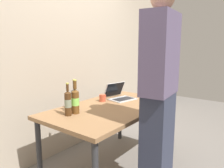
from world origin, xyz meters
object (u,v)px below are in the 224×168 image
object	(u,v)px
beer_bottle_brown	(75,100)
person_figure	(159,97)
beer_bottle_dark	(75,99)
beer_bottle_green	(68,103)
coffee_mug	(103,98)
laptop	(119,95)

from	to	relation	value
beer_bottle_brown	person_figure	bearing A→B (deg)	-73.50
beer_bottle_dark	beer_bottle_green	bearing A→B (deg)	-152.52
coffee_mug	person_figure	bearing A→B (deg)	-109.11
person_figure	beer_bottle_green	bearing A→B (deg)	112.31
beer_bottle_brown	beer_bottle_green	bearing A→B (deg)	177.05
laptop	person_figure	world-z (taller)	person_figure
laptop	person_figure	distance (m)	0.95
laptop	beer_bottle_dark	distance (m)	0.69
laptop	beer_bottle_brown	distance (m)	0.76
beer_bottle_dark	person_figure	world-z (taller)	person_figure
beer_bottle_green	person_figure	world-z (taller)	person_figure
coffee_mug	beer_bottle_green	bearing A→B (deg)	-171.83
beer_bottle_green	person_figure	xyz separation A→B (m)	(0.32, -0.78, 0.10)
beer_bottle_green	beer_bottle_brown	xyz separation A→B (m)	(0.09, -0.00, 0.00)
laptop	beer_bottle_dark	bearing A→B (deg)	172.71
laptop	coffee_mug	xyz separation A→B (m)	(-0.22, 0.09, -0.00)
beer_bottle_dark	coffee_mug	distance (m)	0.47
beer_bottle_dark	beer_bottle_brown	xyz separation A→B (m)	(-0.07, -0.09, 0.01)
beer_bottle_dark	coffee_mug	bearing A→B (deg)	0.58
beer_bottle_green	beer_bottle_dark	bearing A→B (deg)	27.48
beer_bottle_brown	coffee_mug	distance (m)	0.55
coffee_mug	beer_bottle_dark	bearing A→B (deg)	-179.42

